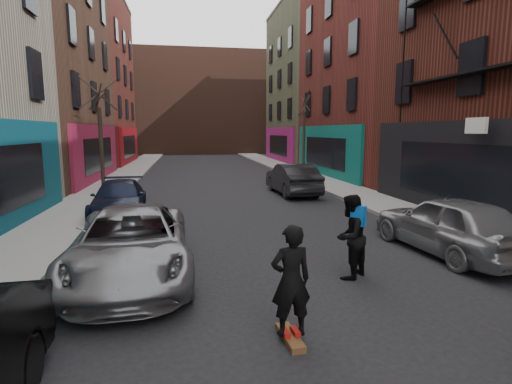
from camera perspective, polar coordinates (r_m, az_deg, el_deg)
name	(u,v)px	position (r m, az deg, el deg)	size (l,w,h in m)	color
sidewalk_left	(133,170)	(33.69, -17.17, 3.08)	(2.50, 84.00, 0.13)	gray
sidewalk_right	(284,167)	(34.42, 3.98, 3.56)	(2.50, 84.00, 0.13)	gray
buildings_right	(486,36)	(25.21, 29.99, 18.71)	(12.00, 56.00, 16.00)	#43231C
building_far	(199,104)	(59.44, -8.17, 12.33)	(40.00, 10.00, 14.00)	#47281E
tree_left_far	(100,126)	(21.70, -21.37, 8.77)	(2.00, 2.00, 6.50)	black
tree_right_far	(304,125)	(28.49, 6.88, 9.43)	(2.00, 2.00, 6.80)	black
parked_left_far	(131,244)	(9.02, -17.42, -7.09)	(2.43, 5.28, 1.47)	gray
parked_left_end	(119,199)	(15.57, -18.97, -0.94)	(1.82, 4.49, 1.30)	black
parked_right_far	(450,224)	(11.34, 25.94, -4.18)	(1.82, 4.52, 1.54)	gray
parked_right_end	(292,179)	(19.97, 5.21, 1.88)	(1.63, 4.68, 1.54)	black
skateboard	(290,337)	(6.41, 4.90, -19.99)	(0.22, 0.80, 0.10)	brown
skateboarder	(291,281)	(6.03, 5.01, -12.49)	(0.62, 0.41, 1.69)	black
pedestrian	(350,236)	(8.76, 13.26, -6.18)	(1.11, 1.09, 1.81)	black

